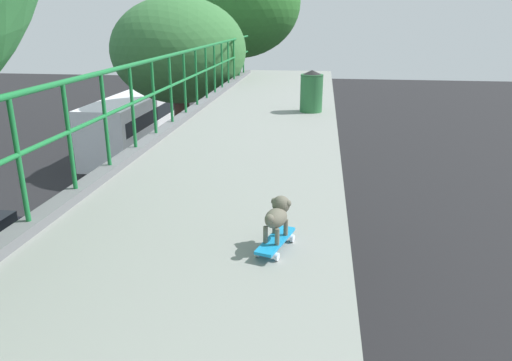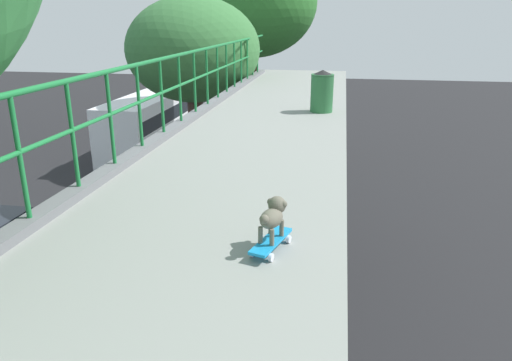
# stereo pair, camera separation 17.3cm
# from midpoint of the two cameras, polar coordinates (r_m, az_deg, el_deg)

# --- Properties ---
(car_yellow_cab_fifth) EXTENTS (1.71, 3.93, 1.39)m
(car_yellow_cab_fifth) POSITION_cam_midpoint_polar(r_m,az_deg,el_deg) (11.81, -26.73, -17.21)
(car_yellow_cab_fifth) COLOR yellow
(car_yellow_cab_fifth) RESTS_ON ground
(city_bus) EXTENTS (2.56, 10.38, 3.17)m
(city_bus) POSITION_cam_midpoint_polar(r_m,az_deg,el_deg) (27.48, -11.55, 7.23)
(city_bus) COLOR white
(city_bus) RESTS_ON ground
(roadside_tree_far) EXTENTS (3.99, 3.99, 7.76)m
(roadside_tree_far) POSITION_cam_midpoint_polar(r_m,az_deg,el_deg) (15.00, -7.08, 14.76)
(roadside_tree_far) COLOR #4C342D
(roadside_tree_far) RESTS_ON ground
(roadside_tree_farthest) EXTENTS (5.90, 5.90, 10.26)m
(roadside_tree_farthest) POSITION_cam_midpoint_polar(r_m,az_deg,el_deg) (23.43, -0.20, 20.30)
(roadside_tree_farthest) COLOR brown
(roadside_tree_farthest) RESTS_ON ground
(toy_skateboard) EXTENTS (0.29, 0.55, 0.09)m
(toy_skateboard) POSITION_cam_midpoint_polar(r_m,az_deg,el_deg) (3.82, 3.09, -7.22)
(toy_skateboard) COLOR #178DD2
(toy_skateboard) RESTS_ON overpass_deck
(small_dog) EXTENTS (0.22, 0.37, 0.32)m
(small_dog) POSITION_cam_midpoint_polar(r_m,az_deg,el_deg) (3.77, 3.35, -4.02)
(small_dog) COLOR #666253
(small_dog) RESTS_ON toy_skateboard
(litter_bin) EXTENTS (0.43, 0.43, 0.79)m
(litter_bin) POSITION_cam_midpoint_polar(r_m,az_deg,el_deg) (9.40, 8.33, 10.47)
(litter_bin) COLOR #2C6B3B
(litter_bin) RESTS_ON overpass_deck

